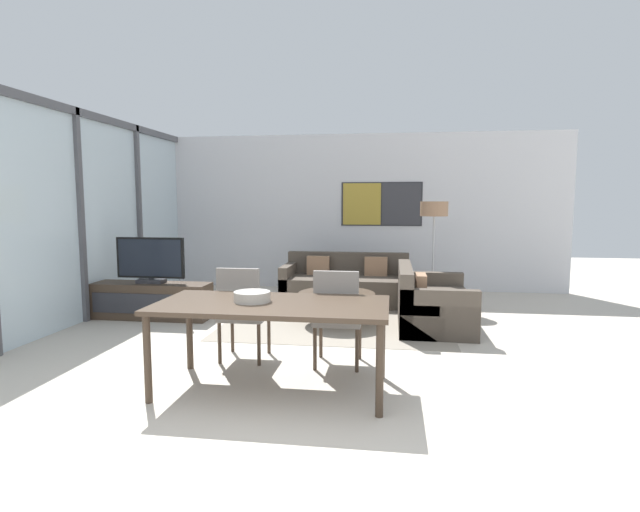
# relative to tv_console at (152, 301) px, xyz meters

# --- Properties ---
(ground_plane) EXTENTS (24.00, 24.00, 0.00)m
(ground_plane) POSITION_rel_tv_console_xyz_m (2.49, -3.35, -0.24)
(ground_plane) COLOR beige
(wall_back) EXTENTS (7.64, 0.09, 2.80)m
(wall_back) POSITION_rel_tv_console_xyz_m (2.51, 2.77, 1.16)
(wall_back) COLOR silver
(wall_back) RESTS_ON ground_plane
(window_wall_left) EXTENTS (0.07, 6.12, 2.80)m
(window_wall_left) POSITION_rel_tv_console_xyz_m (-0.82, -0.29, 1.29)
(window_wall_left) COLOR silver
(window_wall_left) RESTS_ON ground_plane
(area_rug) EXTENTS (2.92, 2.15, 0.01)m
(area_rug) POSITION_rel_tv_console_xyz_m (2.54, 0.08, -0.24)
(area_rug) COLOR gray
(area_rug) RESTS_ON ground_plane
(tv_console) EXTENTS (1.61, 0.44, 0.49)m
(tv_console) POSITION_rel_tv_console_xyz_m (0.00, 0.00, 0.00)
(tv_console) COLOR #423326
(tv_console) RESTS_ON ground_plane
(television) EXTENTS (0.96, 0.20, 0.63)m
(television) POSITION_rel_tv_console_xyz_m (0.00, 0.00, 0.55)
(television) COLOR #2D2D33
(television) RESTS_ON tv_console
(sofa_main) EXTENTS (1.97, 0.90, 0.77)m
(sofa_main) POSITION_rel_tv_console_xyz_m (2.54, 1.47, 0.02)
(sofa_main) COLOR #51473D
(sofa_main) RESTS_ON ground_plane
(sofa_side) EXTENTS (0.90, 1.55, 0.77)m
(sofa_side) POSITION_rel_tv_console_xyz_m (3.72, 0.12, 0.02)
(sofa_side) COLOR #51473D
(sofa_side) RESTS_ON ground_plane
(coffee_table) EXTENTS (1.01, 1.01, 0.41)m
(coffee_table) POSITION_rel_tv_console_xyz_m (2.54, 0.08, 0.06)
(coffee_table) COLOR #423326
(coffee_table) RESTS_ON ground_plane
(dining_table) EXTENTS (1.95, 0.95, 0.75)m
(dining_table) POSITION_rel_tv_console_xyz_m (2.26, -2.31, 0.44)
(dining_table) COLOR #423326
(dining_table) RESTS_ON ground_plane
(dining_chair_left) EXTENTS (0.46, 0.46, 0.96)m
(dining_chair_left) POSITION_rel_tv_console_xyz_m (1.78, -1.60, 0.29)
(dining_chair_left) COLOR gray
(dining_chair_left) RESTS_ON ground_plane
(dining_chair_centre) EXTENTS (0.46, 0.46, 0.96)m
(dining_chair_centre) POSITION_rel_tv_console_xyz_m (2.74, -1.65, 0.29)
(dining_chair_centre) COLOR gray
(dining_chair_centre) RESTS_ON ground_plane
(fruit_bowl) EXTENTS (0.31, 0.31, 0.09)m
(fruit_bowl) POSITION_rel_tv_console_xyz_m (2.08, -2.29, 0.56)
(fruit_bowl) COLOR #B7B2A8
(fruit_bowl) RESTS_ON dining_table
(floor_lamp) EXTENTS (0.42, 0.42, 1.60)m
(floor_lamp) POSITION_rel_tv_console_xyz_m (3.87, 1.40, 1.15)
(floor_lamp) COLOR #2D2D33
(floor_lamp) RESTS_ON ground_plane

